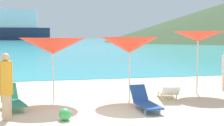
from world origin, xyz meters
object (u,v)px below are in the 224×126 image
(umbrella_3, at_px, (130,45))
(beachgoer_0, at_px, (6,85))
(umbrella_4, at_px, (198,36))
(lounge_chair_0, at_px, (168,91))
(lounge_chair_4, at_px, (145,101))
(lounge_chair_3, at_px, (12,100))
(beach_ball, at_px, (65,114))
(umbrella_2, at_px, (53,46))

(umbrella_3, distance_m, beachgoer_0, 4.25)
(umbrella_4, bearing_deg, lounge_chair_0, -155.74)
(umbrella_3, relative_size, lounge_chair_4, 1.39)
(beachgoer_0, bearing_deg, lounge_chair_0, -115.61)
(umbrella_3, bearing_deg, lounge_chair_0, -0.74)
(lounge_chair_3, distance_m, lounge_chair_4, 4.00)
(lounge_chair_0, distance_m, beachgoer_0, 5.49)
(umbrella_3, xyz_separation_m, beachgoer_0, (-3.80, -1.64, -0.97))
(lounge_chair_3, height_order, lounge_chair_4, lounge_chair_3)
(umbrella_4, xyz_separation_m, lounge_chair_0, (-1.47, -0.66, -1.92))
(lounge_chair_4, bearing_deg, beach_ball, -166.86)
(lounge_chair_3, bearing_deg, umbrella_2, 9.04)
(umbrella_2, height_order, beach_ball, umbrella_2)
(umbrella_2, height_order, lounge_chair_0, umbrella_2)
(lounge_chair_3, height_order, beach_ball, lounge_chair_3)
(beach_ball, bearing_deg, umbrella_3, 41.45)
(lounge_chair_4, xyz_separation_m, beachgoer_0, (-3.90, -0.28, 0.67))
(lounge_chair_0, height_order, lounge_chair_3, lounge_chair_3)
(umbrella_2, distance_m, umbrella_4, 5.42)
(lounge_chair_3, bearing_deg, umbrella_4, -7.94)
(umbrella_2, bearing_deg, umbrella_4, 4.69)
(lounge_chair_0, xyz_separation_m, lounge_chair_4, (-1.30, -1.34, -0.01))
(umbrella_3, bearing_deg, umbrella_4, 12.67)
(beachgoer_0, bearing_deg, beach_ball, -148.39)
(umbrella_3, height_order, beachgoer_0, umbrella_3)
(umbrella_2, distance_m, lounge_chair_3, 2.12)
(umbrella_2, xyz_separation_m, lounge_chair_4, (2.62, -1.56, -1.62))
(lounge_chair_0, bearing_deg, umbrella_2, 10.13)
(lounge_chair_4, height_order, beach_ball, lounge_chair_4)
(umbrella_3, relative_size, beach_ball, 6.63)
(umbrella_2, relative_size, beach_ball, 6.69)
(lounge_chair_0, xyz_separation_m, beach_ball, (-3.72, -2.03, -0.11))
(lounge_chair_0, distance_m, beach_ball, 4.24)
(umbrella_3, bearing_deg, beachgoer_0, -156.67)
(umbrella_3, height_order, lounge_chair_4, umbrella_3)
(umbrella_3, xyz_separation_m, lounge_chair_4, (0.09, -1.36, -1.64))
(beach_ball, bearing_deg, umbrella_2, 95.31)
(umbrella_2, height_order, umbrella_4, umbrella_4)
(umbrella_2, relative_size, lounge_chair_4, 1.41)
(umbrella_4, bearing_deg, umbrella_3, -167.33)
(umbrella_4, bearing_deg, lounge_chair_4, -144.15)
(lounge_chair_3, bearing_deg, beachgoer_0, -107.52)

